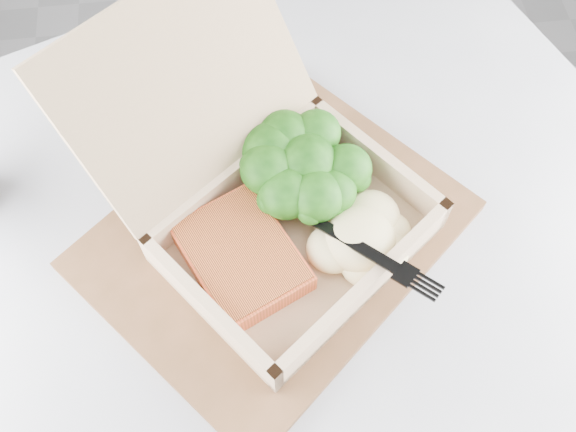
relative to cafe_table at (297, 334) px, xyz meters
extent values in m
cylinder|color=black|center=(0.00, 0.00, -0.53)|extent=(0.44, 0.44, 0.02)
cylinder|color=black|center=(0.00, 0.00, -0.19)|extent=(0.08, 0.08, 0.70)
cube|color=#AEB1B8|center=(0.00, 0.00, 0.17)|extent=(1.02, 1.02, 0.03)
cube|color=brown|center=(-0.02, 0.04, 0.19)|extent=(0.42, 0.42, 0.01)
cube|color=tan|center=(0.00, 0.03, 0.21)|extent=(0.28, 0.28, 0.01)
cube|color=tan|center=(-0.09, -0.04, 0.22)|extent=(0.11, 0.14, 0.05)
cube|color=tan|center=(0.09, 0.09, 0.22)|extent=(0.11, 0.14, 0.05)
cube|color=tan|center=(0.05, -0.04, 0.22)|extent=(0.18, 0.15, 0.05)
cube|color=tan|center=(-0.05, 0.09, 0.22)|extent=(0.18, 0.15, 0.05)
cube|color=tan|center=(-0.08, 0.13, 0.31)|extent=(0.24, 0.22, 0.15)
cube|color=#D7512A|center=(-0.05, 0.01, 0.22)|extent=(0.13, 0.14, 0.02)
ellipsoid|color=beige|center=(0.05, 0.01, 0.23)|extent=(0.11, 0.09, 0.04)
cube|color=black|center=(0.01, 0.04, 0.24)|extent=(0.08, 0.08, 0.02)
cube|color=black|center=(0.06, -0.02, 0.24)|extent=(0.04, 0.04, 0.01)
cube|color=white|center=(-0.07, 0.20, 0.19)|extent=(0.07, 0.13, 0.00)
camera|label=1|loc=(-0.04, -0.23, 0.75)|focal=40.00mm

